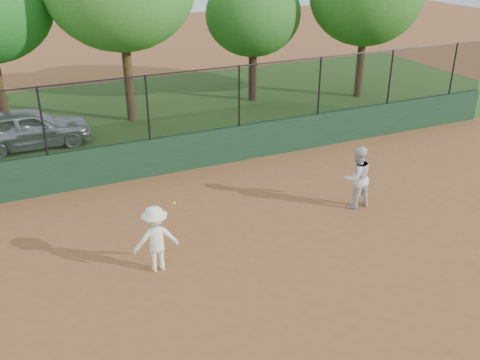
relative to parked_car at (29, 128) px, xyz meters
name	(u,v)px	position (x,y,z in m)	size (l,w,h in m)	color
ground	(248,272)	(3.73, -10.13, -0.70)	(80.00, 80.00, 0.00)	brown
back_wall	(167,155)	(3.73, -4.13, -0.10)	(26.00, 0.20, 1.20)	#1B3B22
grass_strip	(124,118)	(3.73, 1.87, -0.70)	(36.00, 12.00, 0.01)	#264C18
parked_car	(29,128)	(0.00, 0.00, 0.00)	(1.66, 4.12, 1.40)	silver
player_second	(357,177)	(7.78, -8.50, 0.19)	(0.86, 0.67, 1.78)	silver
player_main	(156,239)	(1.91, -9.17, 0.09)	(1.05, 0.64, 1.76)	white
fence_assembly	(163,105)	(3.70, -4.13, 1.53)	(26.00, 0.06, 2.00)	black
tree_3	(253,14)	(9.65, 1.98, 3.05)	(4.14, 3.76, 5.55)	#382212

